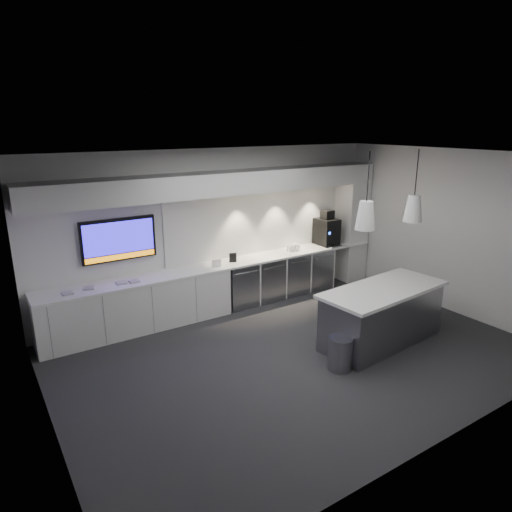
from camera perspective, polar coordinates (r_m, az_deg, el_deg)
floor at (r=7.26m, az=5.08°, el=-12.00°), size 7.00×7.00×0.00m
ceiling at (r=6.41m, az=5.76°, el=12.33°), size 7.00×7.00×0.00m
wall_back at (r=8.71m, az=-4.81°, el=3.43°), size 7.00×0.00×7.00m
wall_front at (r=5.09m, az=23.19°, el=-7.47°), size 7.00×0.00×7.00m
wall_left at (r=5.39m, az=-25.57°, el=-6.46°), size 0.00×7.00×7.00m
wall_right at (r=9.21m, az=22.83°, el=2.90°), size 0.00×7.00×7.00m
back_counter at (r=8.60m, az=-3.69°, el=-1.01°), size 6.80×0.65×0.04m
left_base_cabinets at (r=8.10m, az=-14.55°, el=-6.03°), size 3.30×0.63×0.86m
fridge_unit_a at (r=8.86m, az=-2.22°, el=-3.55°), size 0.60×0.61×0.85m
fridge_unit_b at (r=9.18m, az=1.16°, el=-2.83°), size 0.60×0.61×0.85m
fridge_unit_c at (r=9.53m, az=4.31°, el=-2.14°), size 0.60×0.61×0.85m
fridge_unit_d at (r=9.90m, az=7.22°, el=-1.50°), size 0.60×0.61×0.85m
backsplash at (r=9.30m, az=1.79°, el=4.61°), size 4.60×0.03×1.30m
soffit at (r=8.30m, az=-3.97°, el=9.11°), size 6.90×0.60×0.40m
column at (r=10.39m, az=11.80°, el=4.12°), size 0.55×0.55×2.60m
wall_tv at (r=7.96m, az=-16.78°, el=1.98°), size 1.25×0.07×0.72m
island at (r=7.66m, az=15.44°, el=-7.10°), size 2.27×1.13×0.93m
bin at (r=6.83m, az=10.49°, el=-11.87°), size 0.35×0.35×0.49m
coffee_machine at (r=9.94m, az=8.83°, el=3.17°), size 0.42×0.59×0.75m
sign_black at (r=8.61m, az=-2.91°, el=-0.20°), size 0.14×0.06×0.18m
sign_white at (r=8.36m, az=-4.95°, el=-0.89°), size 0.18×0.04×0.14m
cup_cluster at (r=9.38m, az=4.67°, el=1.02°), size 0.26×0.16×0.14m
tray_a at (r=7.62m, az=-22.51°, el=-4.32°), size 0.16×0.16×0.02m
tray_b at (r=7.73m, az=-20.15°, el=-3.77°), size 0.20×0.20×0.02m
tray_c at (r=7.81m, az=-16.47°, el=-3.22°), size 0.17×0.17×0.02m
tray_d at (r=7.83m, az=-14.98°, el=-3.06°), size 0.17×0.17×0.02m
pendant_left at (r=6.79m, az=13.54°, el=4.97°), size 0.29×0.29×1.12m
pendant_right at (r=7.58m, az=19.07°, el=5.67°), size 0.29×0.29×1.12m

